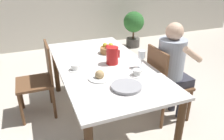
% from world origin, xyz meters
% --- Properties ---
extents(ground_plane, '(20.00, 20.00, 0.00)m').
position_xyz_m(ground_plane, '(0.00, 0.00, 0.00)').
color(ground_plane, beige).
extents(dining_table, '(0.96, 1.86, 0.73)m').
position_xyz_m(dining_table, '(0.00, 0.00, 0.64)').
color(dining_table, silver).
rests_on(dining_table, ground_plane).
extents(chair_person_side, '(0.42, 0.42, 0.91)m').
position_xyz_m(chair_person_side, '(0.67, -0.24, 0.49)').
color(chair_person_side, brown).
rests_on(chair_person_side, ground_plane).
extents(chair_opposite, '(0.42, 0.42, 0.91)m').
position_xyz_m(chair_opposite, '(-0.67, 0.40, 0.49)').
color(chair_opposite, brown).
rests_on(chair_opposite, ground_plane).
extents(person_seated, '(0.39, 0.41, 1.18)m').
position_xyz_m(person_seated, '(0.76, -0.25, 0.70)').
color(person_seated, '#33333D').
rests_on(person_seated, ground_plane).
extents(red_pitcher, '(0.16, 0.13, 0.19)m').
position_xyz_m(red_pitcher, '(0.10, -0.02, 0.82)').
color(red_pitcher, red).
rests_on(red_pitcher, dining_table).
extents(wine_glass_water, '(0.07, 0.07, 0.19)m').
position_xyz_m(wine_glass_water, '(0.35, -0.23, 0.87)').
color(wine_glass_water, white).
rests_on(wine_glass_water, dining_table).
extents(teacup_near_person, '(0.15, 0.15, 0.06)m').
position_xyz_m(teacup_near_person, '(0.22, -0.39, 0.75)').
color(teacup_near_person, white).
rests_on(teacup_near_person, dining_table).
extents(teacup_across, '(0.15, 0.15, 0.06)m').
position_xyz_m(teacup_across, '(-0.32, -0.04, 0.75)').
color(teacup_across, white).
rests_on(teacup_across, dining_table).
extents(serving_tray, '(0.27, 0.27, 0.03)m').
position_xyz_m(serving_tray, '(0.02, -0.58, 0.74)').
color(serving_tray, '#9E9EA3').
rests_on(serving_tray, dining_table).
extents(bread_plate, '(0.23, 0.23, 0.09)m').
position_xyz_m(bread_plate, '(-0.14, -0.32, 0.75)').
color(bread_plate, white).
rests_on(bread_plate, dining_table).
extents(fruit_bowl, '(0.19, 0.19, 0.12)m').
position_xyz_m(fruit_bowl, '(0.18, 0.31, 0.78)').
color(fruit_bowl, '#9E6B3D').
rests_on(fruit_bowl, dining_table).
extents(potted_plant, '(0.47, 0.47, 0.82)m').
position_xyz_m(potted_plant, '(1.56, 2.32, 0.51)').
color(potted_plant, '#4C4742').
rests_on(potted_plant, ground_plane).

